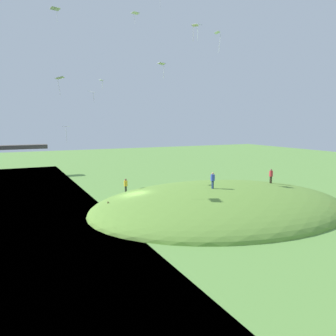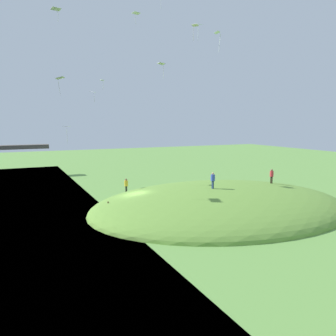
# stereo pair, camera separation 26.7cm
# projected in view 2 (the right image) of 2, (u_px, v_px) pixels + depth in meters

# --- Properties ---
(ground_plane) EXTENTS (160.00, 160.00, 0.00)m
(ground_plane) POSITION_uv_depth(u_px,v_px,m) (134.00, 208.00, 36.31)
(ground_plane) COLOR #639643
(grass_hill) EXTENTS (28.94, 22.48, 4.44)m
(grass_hill) POSITION_uv_depth(u_px,v_px,m) (221.00, 207.00, 36.88)
(grass_hill) COLOR olive
(grass_hill) RESTS_ON ground_plane
(person_with_child) EXTENTS (0.45, 0.45, 1.73)m
(person_with_child) POSITION_uv_depth(u_px,v_px,m) (213.00, 179.00, 35.63)
(person_with_child) COLOR navy
(person_with_child) RESTS_ON grass_hill
(person_near_shore) EXTENTS (0.53, 0.53, 1.76)m
(person_near_shore) POSITION_uv_depth(u_px,v_px,m) (126.00, 184.00, 41.43)
(person_near_shore) COLOR black
(person_near_shore) RESTS_ON grass_hill
(person_watching_kites) EXTENTS (0.52, 0.52, 1.74)m
(person_watching_kites) POSITION_uv_depth(u_px,v_px,m) (272.00, 174.00, 40.61)
(person_watching_kites) COLOR black
(person_watching_kites) RESTS_ON grass_hill
(kite_0) EXTENTS (0.89, 0.93, 1.26)m
(kite_0) POSITION_uv_depth(u_px,v_px,m) (92.00, 92.00, 39.09)
(kite_0) COLOR white
(kite_3) EXTENTS (0.72, 0.76, 1.66)m
(kite_3) POSITION_uv_depth(u_px,v_px,m) (195.00, 27.00, 33.96)
(kite_3) COLOR white
(kite_4) EXTENTS (1.09, 1.29, 1.78)m
(kite_4) POSITION_uv_depth(u_px,v_px,m) (60.00, 79.00, 32.89)
(kite_4) COLOR white
(kite_5) EXTENTS (0.73, 0.55, 1.76)m
(kite_5) POSITION_uv_depth(u_px,v_px,m) (199.00, 26.00, 38.51)
(kite_5) COLOR white
(kite_7) EXTENTS (1.24, 1.04, 1.44)m
(kite_7) POSITION_uv_depth(u_px,v_px,m) (136.00, 13.00, 44.96)
(kite_7) COLOR white
(kite_8) EXTENTS (0.65, 0.87, 1.40)m
(kite_8) POSITION_uv_depth(u_px,v_px,m) (161.00, 64.00, 30.28)
(kite_8) COLOR silver
(kite_9) EXTENTS (1.06, 1.13, 2.01)m
(kite_9) POSITION_uv_depth(u_px,v_px,m) (67.00, 128.00, 41.21)
(kite_9) COLOR silver
(kite_11) EXTENTS (1.30, 1.06, 1.52)m
(kite_11) POSITION_uv_depth(u_px,v_px,m) (56.00, 9.00, 41.15)
(kite_11) COLOR white
(kite_12) EXTENTS (0.75, 0.70, 1.89)m
(kite_12) POSITION_uv_depth(u_px,v_px,m) (218.00, 35.00, 30.99)
(kite_12) COLOR white
(kite_13) EXTENTS (0.56, 0.72, 1.29)m
(kite_13) POSITION_uv_depth(u_px,v_px,m) (102.00, 81.00, 46.41)
(kite_13) COLOR white
(mooring_post) EXTENTS (0.14, 0.14, 1.31)m
(mooring_post) POSITION_uv_depth(u_px,v_px,m) (108.00, 208.00, 33.88)
(mooring_post) COLOR #503A24
(mooring_post) RESTS_ON ground_plane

